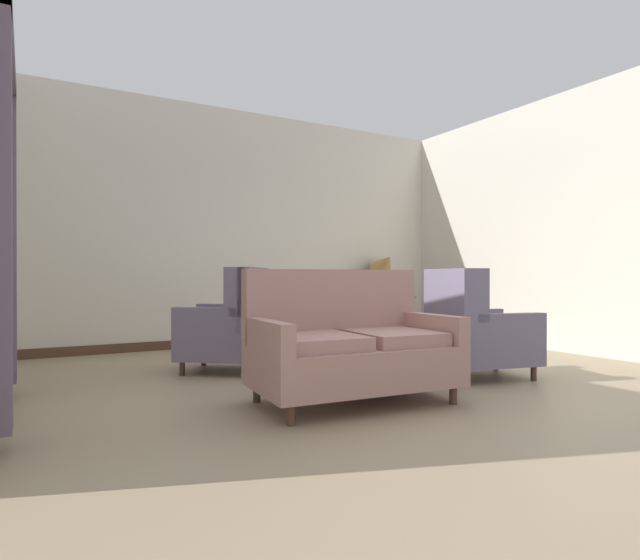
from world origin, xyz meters
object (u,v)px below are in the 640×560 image
at_px(settee, 350,348).
at_px(sideboard, 378,307).
at_px(coffee_table, 359,338).
at_px(porcelain_vase, 359,313).
at_px(armchair_foreground_right, 474,332).
at_px(gramophone, 384,265).
at_px(side_table, 393,319).
at_px(armchair_near_window, 230,327).
at_px(armchair_far_left, 370,323).

height_order(settee, sideboard, sideboard).
distance_m(coffee_table, sideboard, 3.53).
relative_size(porcelain_vase, armchair_foreground_right, 0.32).
distance_m(coffee_table, settee, 0.86).
xyz_separation_m(sideboard, gramophone, (0.05, -0.09, 0.66)).
height_order(sideboard, gramophone, gramophone).
xyz_separation_m(settee, gramophone, (2.80, 3.33, 0.75)).
relative_size(settee, side_table, 2.15).
height_order(settee, gramophone, gramophone).
relative_size(settee, armchair_near_window, 1.48).
height_order(armchair_near_window, gramophone, gramophone).
distance_m(armchair_foreground_right, sideboard, 3.40).
xyz_separation_m(porcelain_vase, armchair_foreground_right, (1.05, -0.45, -0.20)).
bearing_deg(sideboard, armchair_foreground_right, -110.08).
xyz_separation_m(coffee_table, settee, (-0.53, -0.68, 0.02)).
bearing_deg(settee, armchair_foreground_right, 12.54).
bearing_deg(coffee_table, settee, -128.12).
height_order(armchair_foreground_right, gramophone, gramophone).
distance_m(porcelain_vase, armchair_far_left, 1.22).
relative_size(armchair_far_left, side_table, 1.50).
distance_m(porcelain_vase, settee, 0.88).
xyz_separation_m(settee, armchair_foreground_right, (1.58, 0.23, 0.02)).
distance_m(coffee_table, armchair_foreground_right, 1.14).
height_order(coffee_table, porcelain_vase, porcelain_vase).
relative_size(coffee_table, armchair_foreground_right, 0.84).
bearing_deg(armchair_foreground_right, armchair_near_window, 65.03).
distance_m(coffee_table, gramophone, 3.57).
bearing_deg(porcelain_vase, armchair_far_left, 50.09).
relative_size(porcelain_vase, side_table, 0.45).
distance_m(armchair_foreground_right, side_table, 1.54).
xyz_separation_m(porcelain_vase, sideboard, (2.22, 2.75, -0.13)).
bearing_deg(armchair_far_left, settee, 83.78).
relative_size(settee, armchair_foreground_right, 1.52).
relative_size(sideboard, gramophone, 1.88).
height_order(armchair_foreground_right, armchair_near_window, armchair_near_window).
xyz_separation_m(settee, armchair_far_left, (1.30, 1.60, 0.02)).
distance_m(porcelain_vase, armchair_foreground_right, 1.16).
bearing_deg(armchair_near_window, sideboard, 156.49).
height_order(coffee_table, settee, settee).
bearing_deg(armchair_far_left, armchair_foreground_right, 134.49).
height_order(porcelain_vase, gramophone, gramophone).
height_order(settee, armchair_near_window, armchair_near_window).
relative_size(porcelain_vase, armchair_near_window, 0.31).
height_order(porcelain_vase, sideboard, sideboard).
xyz_separation_m(porcelain_vase, side_table, (1.24, 1.08, -0.19)).
xyz_separation_m(settee, sideboard, (2.74, 3.42, 0.08)).
xyz_separation_m(coffee_table, porcelain_vase, (-0.00, -0.00, 0.24)).
bearing_deg(gramophone, sideboard, 119.03).
bearing_deg(coffee_table, side_table, 40.96).
relative_size(armchair_foreground_right, sideboard, 0.98).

